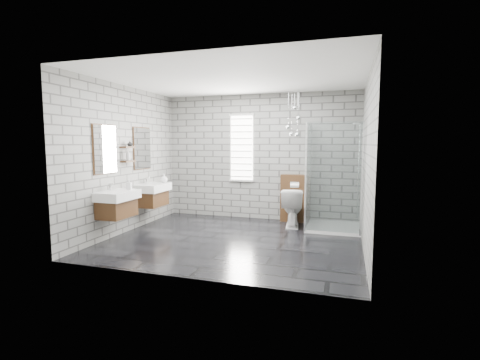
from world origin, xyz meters
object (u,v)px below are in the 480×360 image
at_px(vanity_left, 116,196).
at_px(vanity_right, 151,188).
at_px(shower_enclosure, 328,204).
at_px(toilet, 292,207).
at_px(cistern_panel, 295,198).

distance_m(vanity_left, vanity_right, 1.12).
height_order(vanity_left, vanity_right, same).
bearing_deg(vanity_right, shower_enclosure, 11.24).
distance_m(vanity_left, toilet, 3.33).
height_order(vanity_right, cistern_panel, vanity_right).
height_order(vanity_right, toilet, vanity_right).
relative_size(cistern_panel, toilet, 1.31).
distance_m(vanity_left, cistern_panel, 3.57).
bearing_deg(toilet, shower_enclosure, 163.80).
height_order(vanity_right, shower_enclosure, shower_enclosure).
relative_size(cistern_panel, shower_enclosure, 0.49).
relative_size(vanity_right, cistern_panel, 1.57).
distance_m(vanity_right, toilet, 2.85).
bearing_deg(vanity_left, vanity_right, 90.00).
bearing_deg(toilet, cistern_panel, -96.72).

